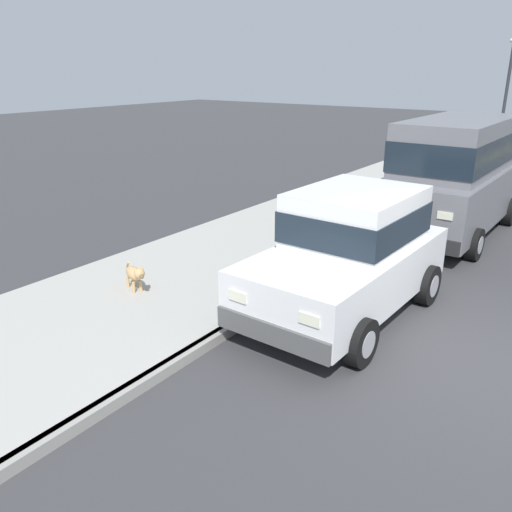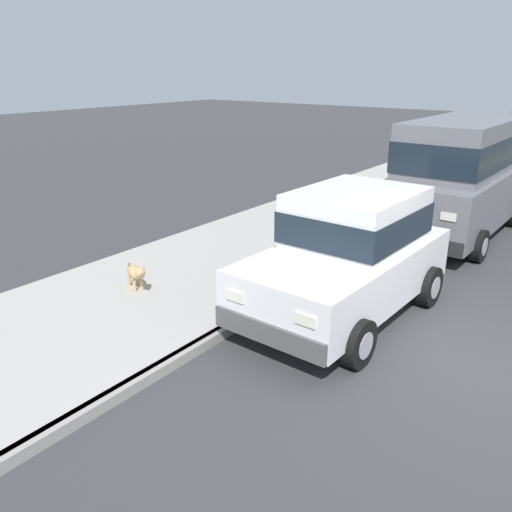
{
  "view_description": "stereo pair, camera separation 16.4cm",
  "coord_description": "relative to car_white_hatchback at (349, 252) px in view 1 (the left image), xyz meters",
  "views": [
    {
      "loc": [
        0.94,
        -6.27,
        3.56
      ],
      "look_at": [
        -3.4,
        -0.19,
        0.85
      ],
      "focal_mm": 36.83,
      "sensor_mm": 36.0,
      "label": 1
    },
    {
      "loc": [
        1.07,
        -6.17,
        3.56
      ],
      "look_at": [
        -3.4,
        -0.19,
        0.85
      ],
      "focal_mm": 36.83,
      "sensor_mm": 36.0,
      "label": 2
    }
  ],
  "objects": [
    {
      "name": "curb",
      "position": [
        -1.02,
        -0.46,
        -0.91
      ],
      "size": [
        0.16,
        64.0,
        0.14
      ],
      "primitive_type": "cube",
      "color": "gray",
      "rests_on": "ground"
    },
    {
      "name": "ground_plane",
      "position": [
        2.18,
        -0.46,
        -0.98
      ],
      "size": [
        80.0,
        80.0,
        0.0
      ],
      "primitive_type": "plane",
      "color": "#38383A"
    },
    {
      "name": "fire_hydrant",
      "position": [
        -1.47,
        2.38,
        -0.5
      ],
      "size": [
        0.34,
        0.24,
        0.72
      ],
      "color": "red",
      "rests_on": "sidewalk"
    },
    {
      "name": "car_grey_van",
      "position": [
        0.05,
        5.03,
        0.42
      ],
      "size": [
        2.19,
        4.93,
        2.52
      ],
      "color": "slate",
      "rests_on": "ground"
    },
    {
      "name": "dog_tan",
      "position": [
        -2.99,
        -1.53,
        -0.55
      ],
      "size": [
        0.72,
        0.37,
        0.49
      ],
      "color": "tan",
      "rests_on": "sidewalk"
    },
    {
      "name": "car_white_hatchback",
      "position": [
        0.0,
        0.0,
        0.0
      ],
      "size": [
        2.05,
        3.85,
        1.88
      ],
      "color": "white",
      "rests_on": "ground"
    },
    {
      "name": "sidewalk",
      "position": [
        -2.82,
        -0.46,
        -0.91
      ],
      "size": [
        3.6,
        64.0,
        0.14
      ],
      "primitive_type": "cube",
      "color": "#A8A59E",
      "rests_on": "ground"
    },
    {
      "name": "car_black_sedan",
      "position": [
        0.06,
        11.07,
        0.01
      ],
      "size": [
        2.07,
        4.62,
        1.92
      ],
      "color": "black",
      "rests_on": "ground"
    },
    {
      "name": "street_lamp",
      "position": [
        -1.37,
        16.33,
        1.93
      ],
      "size": [
        0.36,
        0.36,
        4.42
      ],
      "color": "#2D2D33",
      "rests_on": "sidewalk"
    }
  ]
}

